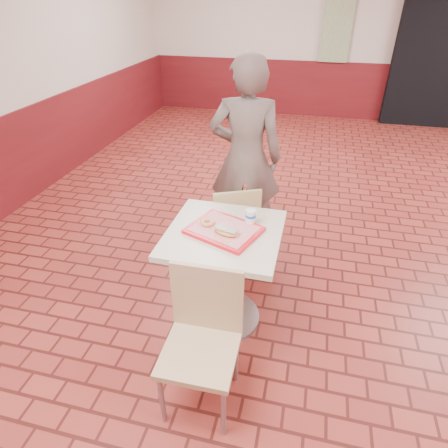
% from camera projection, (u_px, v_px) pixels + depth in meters
% --- Properties ---
extents(room_shell, '(8.01, 10.01, 3.01)m').
position_uv_depth(room_shell, '(445.00, 109.00, 2.34)').
color(room_shell, maroon).
rests_on(room_shell, ground).
extents(wainscot_band, '(8.00, 10.00, 1.00)m').
position_uv_depth(wainscot_band, '(404.00, 240.00, 2.88)').
color(wainscot_band, '#541013').
rests_on(wainscot_band, ground).
extents(corridor_doorway, '(1.60, 0.22, 2.20)m').
position_uv_depth(corridor_doorway, '(443.00, 61.00, 6.32)').
color(corridor_doorway, black).
rests_on(corridor_doorway, ground).
extents(promo_poster, '(0.50, 0.03, 1.20)m').
position_uv_depth(promo_poster, '(338.00, 25.00, 6.47)').
color(promo_poster, gray).
rests_on(promo_poster, wainscot_band).
extents(main_table, '(0.74, 0.74, 0.79)m').
position_uv_depth(main_table, '(224.00, 263.00, 2.59)').
color(main_table, beige).
rests_on(main_table, ground).
extents(chair_main_front, '(0.42, 0.42, 0.89)m').
position_uv_depth(chair_main_front, '(203.00, 334.00, 2.10)').
color(chair_main_front, tan).
rests_on(chair_main_front, ground).
extents(chair_main_back, '(0.51, 0.51, 0.83)m').
position_uv_depth(chair_main_back, '(234.00, 225.00, 3.13)').
color(chair_main_back, tan).
rests_on(chair_main_back, ground).
extents(customer, '(0.68, 0.49, 1.75)m').
position_uv_depth(customer, '(246.00, 159.00, 3.28)').
color(customer, '#63564D').
rests_on(customer, ground).
extents(serving_tray, '(0.44, 0.34, 0.03)m').
position_uv_depth(serving_tray, '(224.00, 230.00, 2.45)').
color(serving_tray, red).
rests_on(serving_tray, main_table).
extents(ring_donut, '(0.13, 0.13, 0.03)m').
position_uv_depth(ring_donut, '(207.00, 222.00, 2.47)').
color(ring_donut, '#DB8750').
rests_on(ring_donut, serving_tray).
extents(long_john_donut, '(0.17, 0.11, 0.05)m').
position_uv_depth(long_john_donut, '(226.00, 232.00, 2.36)').
color(long_john_donut, gold).
rests_on(long_john_donut, serving_tray).
extents(paper_cup, '(0.07, 0.07, 0.09)m').
position_uv_depth(paper_cup, '(251.00, 216.00, 2.49)').
color(paper_cup, white).
rests_on(paper_cup, serving_tray).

